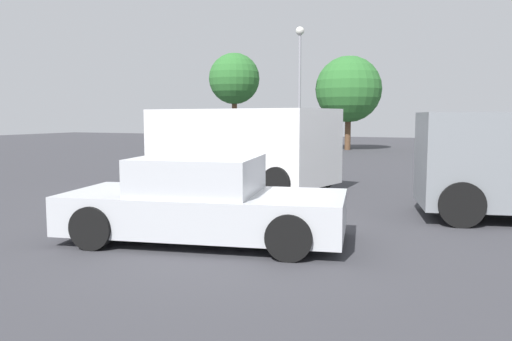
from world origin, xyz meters
The scene contains 8 objects.
ground_plane centered at (0.00, 0.00, 0.00)m, with size 80.00×80.00×0.00m, color #38383D.
sedan_foreground centered at (-0.26, -0.29, 0.60)m, with size 4.55×2.64×1.31m.
dog centered at (-3.10, -0.21, 0.31)m, with size 0.54×0.57×0.48m.
van_white centered at (-2.32, 5.34, 1.14)m, with size 5.50×3.27×2.11m.
pedestrian centered at (3.88, 6.24, 0.99)m, with size 0.50×0.41×1.66m.
light_post_near centered at (-5.00, 18.50, 4.40)m, with size 0.44×0.44×6.49m.
tree_back_left centered at (-10.66, 22.46, 4.24)m, with size 3.21×3.21×5.87m.
tree_back_center centered at (-3.19, 21.77, 3.42)m, with size 3.72×3.72×5.29m.
Camera 1 is at (3.60, -7.18, 1.93)m, focal length 36.06 mm.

